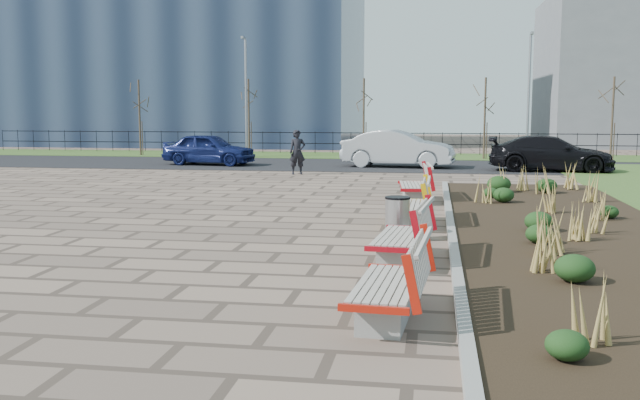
% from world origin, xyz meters
% --- Properties ---
extents(ground, '(120.00, 120.00, 0.00)m').
position_xyz_m(ground, '(0.00, 0.00, 0.00)').
color(ground, '#786252').
rests_on(ground, ground).
extents(planting_bed, '(4.50, 18.00, 0.10)m').
position_xyz_m(planting_bed, '(6.25, 5.00, 0.05)').
color(planting_bed, black).
rests_on(planting_bed, ground).
extents(planting_curb, '(0.16, 18.00, 0.15)m').
position_xyz_m(planting_curb, '(3.92, 5.00, 0.07)').
color(planting_curb, gray).
rests_on(planting_curb, ground).
extents(grass_verge_far, '(80.00, 5.00, 0.04)m').
position_xyz_m(grass_verge_far, '(0.00, 28.00, 0.02)').
color(grass_verge_far, '#33511E').
rests_on(grass_verge_far, ground).
extents(road, '(80.00, 7.00, 0.02)m').
position_xyz_m(road, '(0.00, 22.00, 0.01)').
color(road, black).
rests_on(road, ground).
extents(bench_a, '(1.05, 2.16, 1.00)m').
position_xyz_m(bench_a, '(3.00, -1.26, 0.50)').
color(bench_a, red).
rests_on(bench_a, ground).
extents(bench_b, '(1.11, 2.18, 1.00)m').
position_xyz_m(bench_b, '(3.00, 2.01, 0.50)').
color(bench_b, '#A20A15').
rests_on(bench_b, ground).
extents(bench_c, '(0.93, 2.11, 1.00)m').
position_xyz_m(bench_c, '(3.00, 5.87, 0.50)').
color(bench_c, '#FFB90D').
rests_on(bench_c, ground).
extents(bench_d, '(1.07, 2.17, 1.00)m').
position_xyz_m(bench_d, '(3.00, 9.98, 0.50)').
color(bench_d, '#AF0B14').
rests_on(bench_d, ground).
extents(litter_bin, '(0.47, 0.47, 0.84)m').
position_xyz_m(litter_bin, '(2.86, 3.99, 0.42)').
color(litter_bin, '#B2B2B7').
rests_on(litter_bin, ground).
extents(pedestrian, '(0.73, 0.59, 1.72)m').
position_xyz_m(pedestrian, '(-1.67, 17.30, 0.86)').
color(pedestrian, black).
rests_on(pedestrian, ground).
extents(car_blue, '(4.30, 2.17, 1.41)m').
position_xyz_m(car_blue, '(-6.42, 21.05, 0.72)').
color(car_blue, '#121A4E').
rests_on(car_blue, road).
extents(car_silver, '(4.98, 2.24, 1.58)m').
position_xyz_m(car_silver, '(2.02, 21.17, 0.81)').
color(car_silver, '#AAADB2').
rests_on(car_silver, road).
extents(car_black, '(5.07, 2.45, 1.42)m').
position_xyz_m(car_black, '(8.20, 20.07, 0.73)').
color(car_black, black).
rests_on(car_black, road).
extents(tree_a, '(1.40, 1.40, 4.00)m').
position_xyz_m(tree_a, '(-12.00, 26.50, 2.04)').
color(tree_a, '#4C3D2D').
rests_on(tree_a, grass_verge_far).
extents(tree_b, '(1.40, 1.40, 4.00)m').
position_xyz_m(tree_b, '(-6.00, 26.50, 2.04)').
color(tree_b, '#4C3D2D').
rests_on(tree_b, grass_verge_far).
extents(tree_c, '(1.40, 1.40, 4.00)m').
position_xyz_m(tree_c, '(0.00, 26.50, 2.04)').
color(tree_c, '#4C3D2D').
rests_on(tree_c, grass_verge_far).
extents(tree_d, '(1.40, 1.40, 4.00)m').
position_xyz_m(tree_d, '(6.00, 26.50, 2.04)').
color(tree_d, '#4C3D2D').
rests_on(tree_d, grass_verge_far).
extents(tree_e, '(1.40, 1.40, 4.00)m').
position_xyz_m(tree_e, '(12.00, 26.50, 2.04)').
color(tree_e, '#4C3D2D').
rests_on(tree_e, grass_verge_far).
extents(lamp_west, '(0.24, 0.60, 6.00)m').
position_xyz_m(lamp_west, '(-6.00, 26.00, 3.04)').
color(lamp_west, gray).
rests_on(lamp_west, grass_verge_far).
extents(lamp_east, '(0.24, 0.60, 6.00)m').
position_xyz_m(lamp_east, '(8.00, 26.00, 3.04)').
color(lamp_east, gray).
rests_on(lamp_east, grass_verge_far).
extents(railing_fence, '(44.00, 0.10, 1.20)m').
position_xyz_m(railing_fence, '(0.00, 29.50, 0.64)').
color(railing_fence, black).
rests_on(railing_fence, grass_verge_far).
extents(building_glass, '(40.00, 14.00, 15.00)m').
position_xyz_m(building_glass, '(-22.00, 40.00, 7.50)').
color(building_glass, '#192338').
rests_on(building_glass, ground).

